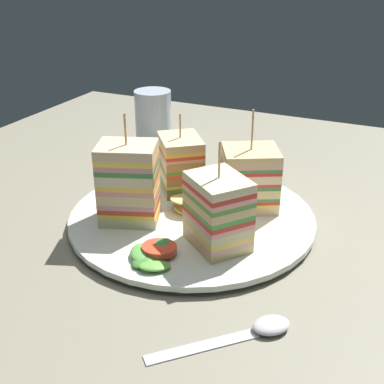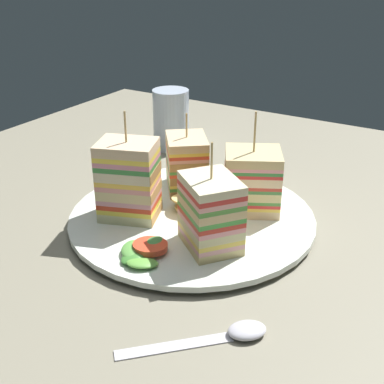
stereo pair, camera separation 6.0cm
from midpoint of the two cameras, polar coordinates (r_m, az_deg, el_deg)
name	(u,v)px [view 1 (the left image)]	position (r cm, az deg, el deg)	size (l,w,h in cm)	color
ground_plane	(192,229)	(62.90, -2.76, -4.29)	(97.22, 96.94, 1.80)	gray
plate	(192,217)	(62.09, -2.79, -2.97)	(29.93, 29.93, 1.24)	white
sandwich_wedge_0	(129,183)	(59.50, -10.05, 0.93)	(7.24, 8.10, 13.15)	beige
sandwich_wedge_1	(218,212)	(53.79, -0.28, -2.33)	(8.22, 8.47, 11.99)	#E0C57E
sandwich_wedge_2	(249,178)	(62.31, 3.75, 1.50)	(8.43, 8.72, 12.53)	beige
sandwich_wedge_3	(181,164)	(66.97, -3.88, 3.14)	(8.39, 8.09, 10.52)	beige
chip_pile	(192,206)	(61.87, -2.84, -1.65)	(6.50, 7.21, 1.99)	#ECCE82
salad_garnish	(153,253)	(53.72, -7.73, -6.89)	(6.67, 6.34, 1.36)	#3C8240
spoon	(254,330)	(45.75, 3.11, -15.49)	(10.63, 10.82, 1.00)	silver
drinking_glass	(153,124)	(85.11, -6.43, 7.58)	(6.01, 6.01, 9.91)	silver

